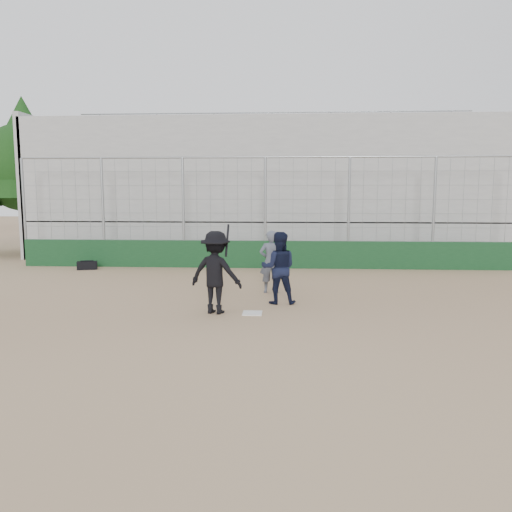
# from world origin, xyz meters

# --- Properties ---
(ground) EXTENTS (90.00, 90.00, 0.00)m
(ground) POSITION_xyz_m (0.00, 0.00, 0.00)
(ground) COLOR #846647
(ground) RESTS_ON ground
(home_plate) EXTENTS (0.44, 0.44, 0.02)m
(home_plate) POSITION_xyz_m (0.00, 0.00, 0.01)
(home_plate) COLOR white
(home_plate) RESTS_ON ground
(backstop) EXTENTS (18.10, 0.25, 4.04)m
(backstop) POSITION_xyz_m (0.00, 7.00, 0.96)
(backstop) COLOR #12391B
(backstop) RESTS_ON ground
(bleachers) EXTENTS (20.25, 6.70, 6.98)m
(bleachers) POSITION_xyz_m (0.00, 11.95, 2.92)
(bleachers) COLOR #9F9F9F
(bleachers) RESTS_ON ground
(tree_left) EXTENTS (4.48, 4.48, 7.00)m
(tree_left) POSITION_xyz_m (-11.00, 11.00, 4.39)
(tree_left) COLOR #3A2015
(tree_left) RESTS_ON ground
(batter_at_plate) EXTENTS (1.36, 1.00, 2.02)m
(batter_at_plate) POSITION_xyz_m (-0.84, 0.03, 0.94)
(batter_at_plate) COLOR black
(batter_at_plate) RESTS_ON ground
(catcher_crouched) EXTENTS (0.88, 0.69, 1.21)m
(catcher_crouched) POSITION_xyz_m (0.58, 1.06, 0.60)
(catcher_crouched) COLOR black
(catcher_crouched) RESTS_ON ground
(umpire) EXTENTS (0.68, 0.49, 1.55)m
(umpire) POSITION_xyz_m (0.34, 2.45, 0.78)
(umpire) COLOR #535969
(umpire) RESTS_ON ground
(equipment_bag) EXTENTS (0.74, 0.47, 0.33)m
(equipment_bag) POSITION_xyz_m (-6.37, 6.20, 0.15)
(equipment_bag) COLOR black
(equipment_bag) RESTS_ON ground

